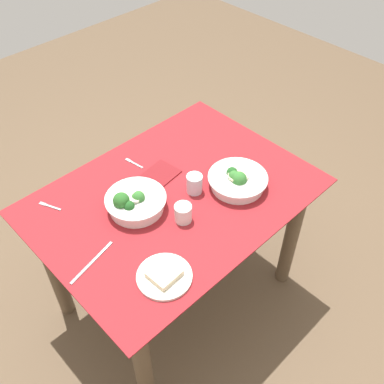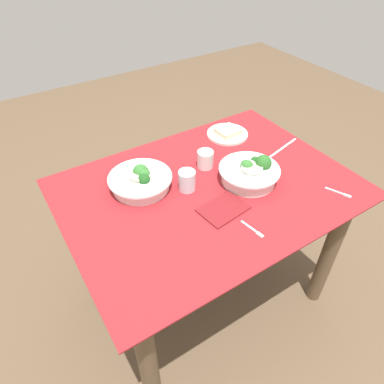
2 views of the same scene
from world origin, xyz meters
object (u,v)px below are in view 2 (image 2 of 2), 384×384
broccoli_bowl_near (250,173)px  napkin_folded_upper (223,209)px  water_glass_side (205,159)px  fork_by_far_bowl (339,193)px  broccoli_bowl_far (141,181)px  table_knife_left (283,148)px  fork_by_near_bowl (253,230)px  water_glass_center (187,181)px  bread_side_plate (227,133)px

broccoli_bowl_near → napkin_folded_upper: broccoli_bowl_near is taller
water_glass_side → fork_by_far_bowl: bearing=-51.5°
broccoli_bowl_far → water_glass_side: broccoli_bowl_far is taller
broccoli_bowl_near → napkin_folded_upper: bearing=-156.7°
fork_by_far_bowl → napkin_folded_upper: bearing=-134.5°
table_knife_left → napkin_folded_upper: bearing=-172.3°
broccoli_bowl_far → fork_by_far_bowl: bearing=-35.4°
water_glass_side → table_knife_left: 0.39m
water_glass_side → napkin_folded_upper: 0.28m
broccoli_bowl_near → table_knife_left: broccoli_bowl_near is taller
water_glass_side → fork_by_near_bowl: size_ratio=0.74×
water_glass_center → bread_side_plate: bearing=32.0°
broccoli_bowl_near → water_glass_side: bearing=119.4°
broccoli_bowl_far → bread_side_plate: broccoli_bowl_far is taller
fork_by_near_bowl → fork_by_far_bowl: bearing=76.7°
water_glass_side → napkin_folded_upper: bearing=-110.2°
bread_side_plate → water_glass_center: 0.45m
bread_side_plate → fork_by_far_bowl: size_ratio=2.03×
water_glass_center → fork_by_near_bowl: size_ratio=0.82×
broccoli_bowl_far → fork_by_near_bowl: 0.48m
water_glass_side → table_knife_left: water_glass_side is taller
table_knife_left → bread_side_plate: bearing=109.2°
broccoli_bowl_near → water_glass_center: bearing=159.6°
broccoli_bowl_near → fork_by_near_bowl: 0.28m
fork_by_far_bowl → fork_by_near_bowl: bearing=-117.3°
fork_by_near_bowl → napkin_folded_upper: bearing=-178.9°
water_glass_side → fork_by_far_bowl: 0.55m
broccoli_bowl_near → napkin_folded_upper: size_ratio=1.42×
broccoli_bowl_near → bread_side_plate: (0.13, 0.33, -0.03)m
bread_side_plate → water_glass_side: 0.28m
fork_by_far_bowl → broccoli_bowl_far: bearing=-148.5°
broccoli_bowl_near → broccoli_bowl_far: bearing=153.4°
broccoli_bowl_near → fork_by_near_bowl: (-0.17, -0.22, -0.04)m
napkin_folded_upper → water_glass_side: bearing=69.8°
water_glass_center → fork_by_near_bowl: water_glass_center is taller
water_glass_side → fork_by_near_bowl: (-0.07, -0.40, -0.04)m
table_knife_left → napkin_folded_upper: (-0.47, -0.18, 0.00)m
fork_by_near_bowl → table_knife_left: (0.45, 0.32, -0.00)m
bread_side_plate → fork_by_far_bowl: (0.11, -0.58, -0.01)m
fork_by_far_bowl → table_knife_left: size_ratio=0.44×
broccoli_bowl_far → fork_by_far_bowl: broccoli_bowl_far is taller
broccoli_bowl_far → bread_side_plate: (0.53, 0.13, -0.02)m
water_glass_side → water_glass_center: bearing=-149.6°
broccoli_bowl_far → table_knife_left: bearing=-8.3°
broccoli_bowl_far → table_knife_left: size_ratio=1.15×
bread_side_plate → water_glass_center: (-0.38, -0.24, 0.03)m
fork_by_far_bowl → broccoli_bowl_near: bearing=-159.4°
fork_by_near_bowl → broccoli_bowl_far: bearing=-161.2°
broccoli_bowl_near → bread_side_plate: broccoli_bowl_near is taller
broccoli_bowl_far → napkin_folded_upper: (0.20, -0.28, -0.03)m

